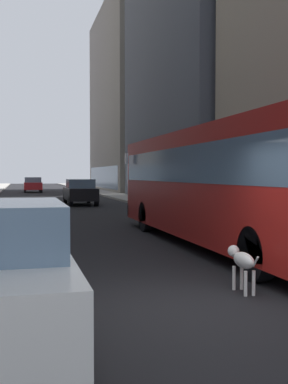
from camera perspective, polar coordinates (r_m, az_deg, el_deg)
ground_plane at (r=41.47m, az=-11.27°, el=-0.56°), size 120.00×120.00×0.00m
sidewalk_right at (r=42.18m, az=-3.51°, el=-0.37°), size 2.40×110.00×0.15m
building_right_far at (r=56.11m, az=0.35°, el=10.98°), size 10.59×19.98×21.10m
transit_bus at (r=12.86m, az=9.21°, el=1.48°), size 2.78×11.53×3.05m
car_black_suv at (r=30.07m, az=-7.72°, el=0.03°), size 1.76×4.43×1.62m
car_red_coupe at (r=52.18m, az=-13.27°, el=0.88°), size 1.85×4.63×1.62m
dalmatian_dog at (r=7.94m, az=11.73°, el=-8.11°), size 0.22×0.96×0.72m
pedestrian_with_handbag at (r=16.75m, az=15.92°, el=-1.05°), size 0.45×0.34×1.69m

